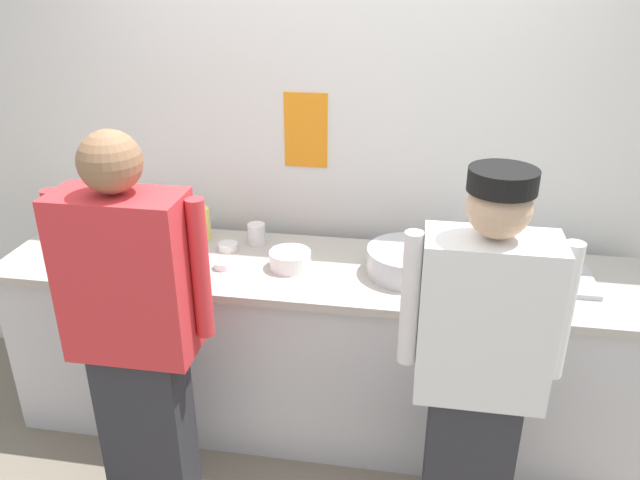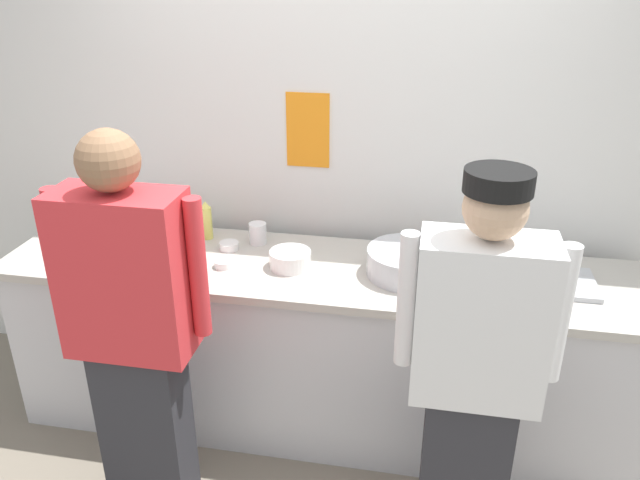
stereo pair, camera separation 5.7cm
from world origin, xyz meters
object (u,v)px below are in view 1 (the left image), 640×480
(chef_center, at_px, (479,370))
(plate_stack_rear, at_px, (290,260))
(plate_stack_front, at_px, (142,239))
(deli_cup, at_px, (256,234))
(ramekin_orange_sauce, at_px, (223,264))
(squeeze_bottle_primary, at_px, (205,222))
(ramekin_yellow_sauce, at_px, (171,254))
(ramekin_red_sauce, at_px, (228,246))
(sheet_tray, at_px, (543,279))
(ramekin_green_sauce, at_px, (190,242))
(chefs_knife, at_px, (85,259))
(chef_near_left, at_px, (135,333))
(mixing_bowl_steel, at_px, (409,261))

(chef_center, distance_m, plate_stack_rear, 1.06)
(plate_stack_front, distance_m, deli_cup, 0.59)
(plate_stack_rear, height_order, ramekin_orange_sauce, plate_stack_rear)
(squeeze_bottle_primary, height_order, ramekin_orange_sauce, squeeze_bottle_primary)
(ramekin_yellow_sauce, bearing_deg, ramekin_red_sauce, 28.50)
(sheet_tray, distance_m, ramekin_orange_sauce, 1.49)
(plate_stack_rear, xyz_separation_m, ramekin_green_sauce, (-0.55, 0.14, -0.01))
(ramekin_yellow_sauce, bearing_deg, sheet_tray, 1.60)
(chefs_knife, bearing_deg, ramekin_red_sauce, 18.60)
(chef_near_left, xyz_separation_m, mixing_bowl_steel, (1.05, 0.69, 0.06))
(plate_stack_front, height_order, ramekin_yellow_sauce, plate_stack_front)
(chef_center, xyz_separation_m, ramekin_green_sauce, (-1.40, 0.78, 0.06))
(plate_stack_rear, bearing_deg, deli_cup, 133.84)
(chef_near_left, relative_size, ramekin_green_sauce, 17.28)
(ramekin_green_sauce, distance_m, ramekin_red_sauce, 0.20)
(mixing_bowl_steel, xyz_separation_m, ramekin_green_sauce, (-1.11, 0.11, -0.03))
(plate_stack_rear, xyz_separation_m, chefs_knife, (-1.01, -0.08, -0.04))
(ramekin_green_sauce, bearing_deg, plate_stack_front, -174.44)
(plate_stack_rear, height_order, ramekin_green_sauce, plate_stack_rear)
(mixing_bowl_steel, xyz_separation_m, deli_cup, (-0.79, 0.20, -0.01))
(plate_stack_front, relative_size, ramekin_orange_sauce, 2.85)
(chef_near_left, bearing_deg, mixing_bowl_steel, 33.54)
(squeeze_bottle_primary, bearing_deg, ramekin_red_sauce, -35.70)
(chef_near_left, height_order, mixing_bowl_steel, chef_near_left)
(squeeze_bottle_primary, bearing_deg, plate_stack_front, -155.91)
(sheet_tray, bearing_deg, chefs_knife, -176.43)
(plate_stack_front, relative_size, mixing_bowl_steel, 0.62)
(sheet_tray, relative_size, squeeze_bottle_primary, 2.18)
(ramekin_red_sauce, height_order, deli_cup, deli_cup)
(chef_near_left, bearing_deg, squeeze_bottle_primary, 91.12)
(plate_stack_rear, relative_size, deli_cup, 1.80)
(chef_near_left, bearing_deg, ramekin_yellow_sauce, 99.57)
(plate_stack_rear, xyz_separation_m, ramekin_orange_sauce, (-0.31, -0.06, -0.02))
(mixing_bowl_steel, bearing_deg, chef_center, -66.93)
(deli_cup, bearing_deg, chefs_knife, -157.85)
(mixing_bowl_steel, xyz_separation_m, ramekin_orange_sauce, (-0.87, -0.09, -0.04))
(plate_stack_front, distance_m, sheet_tray, 1.97)
(plate_stack_front, bearing_deg, plate_stack_rear, -8.37)
(plate_stack_rear, distance_m, chefs_knife, 1.01)
(plate_stack_rear, bearing_deg, sheet_tray, 2.58)
(plate_stack_front, bearing_deg, ramekin_yellow_sauce, -29.70)
(chef_near_left, distance_m, chefs_knife, 0.78)
(ramekin_yellow_sauce, bearing_deg, mixing_bowl_steel, 1.49)
(chef_near_left, relative_size, sheet_tray, 3.86)
(chef_center, height_order, plate_stack_front, chef_center)
(chef_center, height_order, mixing_bowl_steel, chef_center)
(ramekin_green_sauce, bearing_deg, ramekin_yellow_sauce, -108.64)
(squeeze_bottle_primary, height_order, deli_cup, squeeze_bottle_primary)
(plate_stack_front, height_order, sheet_tray, plate_stack_front)
(ramekin_red_sauce, relative_size, deli_cup, 0.90)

